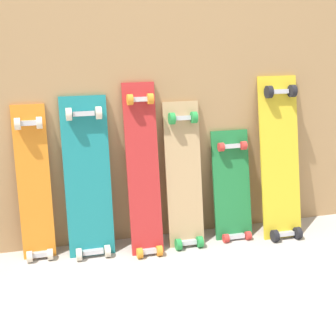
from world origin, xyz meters
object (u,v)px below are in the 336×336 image
at_px(skateboard_yellow, 280,163).
at_px(skateboard_red, 144,176).
at_px(skateboard_teal, 88,184).
at_px(skateboard_natural, 184,181).
at_px(skateboard_green, 232,191).
at_px(skateboard_orange, 34,190).

bearing_deg(skateboard_yellow, skateboard_red, 179.63).
distance_m(skateboard_teal, skateboard_natural, 0.52).
bearing_deg(skateboard_yellow, skateboard_teal, 178.03).
bearing_deg(skateboard_natural, skateboard_green, 1.70).
height_order(skateboard_teal, skateboard_natural, skateboard_teal).
bearing_deg(skateboard_teal, skateboard_yellow, -1.97).
bearing_deg(skateboard_green, skateboard_teal, 179.62).
distance_m(skateboard_red, skateboard_yellow, 0.80).
distance_m(skateboard_teal, skateboard_yellow, 1.09).
bearing_deg(skateboard_orange, skateboard_natural, -2.80).
bearing_deg(skateboard_green, skateboard_orange, 178.41).
relative_size(skateboard_orange, skateboard_red, 0.90).
bearing_deg(skateboard_orange, skateboard_red, -5.79).
relative_size(skateboard_teal, skateboard_red, 0.93).
bearing_deg(skateboard_teal, skateboard_green, -0.38).
distance_m(skateboard_orange, skateboard_natural, 0.79).
distance_m(skateboard_red, skateboard_green, 0.54).
distance_m(skateboard_red, skateboard_natural, 0.24).
bearing_deg(skateboard_natural, skateboard_teal, 178.46).
xyz_separation_m(skateboard_teal, skateboard_yellow, (1.08, -0.04, 0.03)).
xyz_separation_m(skateboard_natural, skateboard_green, (0.29, 0.01, -0.09)).
relative_size(skateboard_orange, skateboard_natural, 1.02).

